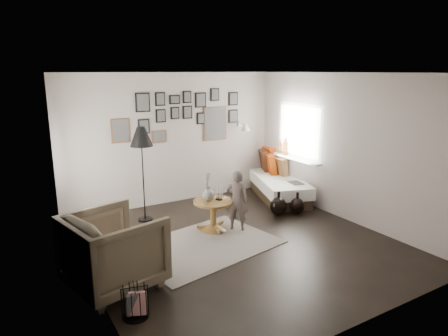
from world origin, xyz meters
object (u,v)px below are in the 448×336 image
vase (208,193)px  armchair (114,251)px  pedestal_table (213,217)px  demijohn_large (278,206)px  demijohn_small (297,206)px  floor_lamp (141,140)px  magazine_basket (135,302)px  daybed (276,182)px  child (237,200)px

vase → armchair: (-1.85, -0.96, -0.19)m
pedestal_table → demijohn_large: bearing=-0.1°
demijohn_large → demijohn_small: 0.37m
floor_lamp → magazine_basket: size_ratio=4.82×
magazine_basket → armchair: bearing=90.1°
daybed → demijohn_small: bearing=-87.6°
magazine_basket → demijohn_large: demijohn_large is taller
daybed → armchair: 4.44m
demijohn_large → pedestal_table: bearing=179.9°
floor_lamp → demijohn_large: (2.21, -1.04, -1.28)m
daybed → demijohn_large: daybed is taller
armchair → demijohn_large: (3.31, 0.94, -0.30)m
vase → demijohn_large: (1.46, -0.02, -0.49)m
armchair → floor_lamp: floor_lamp is taller
magazine_basket → child: child is taller
vase → demijohn_large: bearing=-0.8°
daybed → child: (-1.72, -1.15, 0.22)m
magazine_basket → demijohn_small: 3.98m
demijohn_large → demijohn_small: size_ratio=1.10×
magazine_basket → child: (2.28, 1.51, 0.35)m
child → armchair: bearing=61.6°
vase → child: size_ratio=0.46×
armchair → demijohn_large: armchair is taller
demijohn_small → pedestal_table: bearing=176.0°
armchair → child: child is taller
pedestal_table → demijohn_small: (1.73, -0.12, -0.08)m
demijohn_small → child: (-1.38, -0.06, 0.36)m
vase → floor_lamp: size_ratio=0.28×
pedestal_table → daybed: 2.29m
vase → magazine_basket: (-1.85, -1.71, -0.50)m
demijohn_large → vase: bearing=179.2°
daybed → armchair: (-4.00, -1.91, 0.18)m
pedestal_table → armchair: bearing=-154.0°
pedestal_table → child: (0.35, -0.18, 0.28)m
pedestal_table → daybed: size_ratio=0.32×
pedestal_table → vase: (-0.08, 0.02, 0.43)m
armchair → magazine_basket: bearing=167.2°
demijohn_small → floor_lamp: bearing=155.6°
pedestal_table → floor_lamp: 1.81m
armchair → floor_lamp: size_ratio=0.62×
magazine_basket → pedestal_table: bearing=41.2°
magazine_basket → demijohn_large: bearing=27.0°
armchair → demijohn_small: bearing=-90.3°
vase → demijohn_large: 1.54m
pedestal_table → child: size_ratio=0.64×
vase → armchair: bearing=-152.5°
demijohn_large → child: size_ratio=0.45×
armchair → demijohn_small: armchair is taller
daybed → vase: bearing=-136.5°
vase → child: bearing=-25.2°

